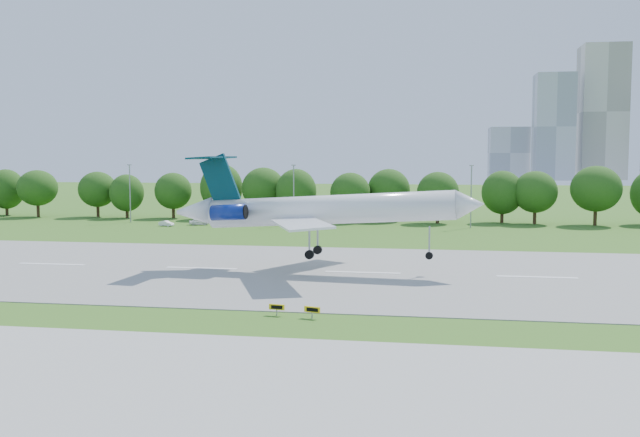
{
  "coord_description": "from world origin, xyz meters",
  "views": [
    {
      "loc": [
        8.74,
        -58.4,
        13.82
      ],
      "look_at": [
        -3.98,
        18.0,
        7.07
      ],
      "focal_mm": 40.0,
      "sensor_mm": 36.0,
      "label": 1
    }
  ],
  "objects_px": {
    "taxi_sign_left": "(277,307)",
    "service_vehicle_a": "(166,223)",
    "airliner": "(314,209)",
    "service_vehicle_b": "(199,222)"
  },
  "relations": [
    {
      "from": "service_vehicle_a",
      "to": "service_vehicle_b",
      "type": "bearing_deg",
      "value": -41.78
    },
    {
      "from": "taxi_sign_left",
      "to": "service_vehicle_a",
      "type": "relative_size",
      "value": 0.44
    },
    {
      "from": "airliner",
      "to": "service_vehicle_b",
      "type": "height_order",
      "value": "airliner"
    },
    {
      "from": "service_vehicle_b",
      "to": "taxi_sign_left",
      "type": "bearing_deg",
      "value": -172.57
    },
    {
      "from": "service_vehicle_a",
      "to": "service_vehicle_b",
      "type": "xyz_separation_m",
      "value": [
        5.72,
        2.94,
        0.13
      ]
    },
    {
      "from": "taxi_sign_left",
      "to": "airliner",
      "type": "bearing_deg",
      "value": 100.06
    },
    {
      "from": "taxi_sign_left",
      "to": "service_vehicle_b",
      "type": "xyz_separation_m",
      "value": [
        -33.93,
        77.53,
        -0.07
      ]
    },
    {
      "from": "airliner",
      "to": "taxi_sign_left",
      "type": "bearing_deg",
      "value": -84.75
    },
    {
      "from": "taxi_sign_left",
      "to": "service_vehicle_a",
      "type": "distance_m",
      "value": 84.47
    },
    {
      "from": "service_vehicle_a",
      "to": "service_vehicle_b",
      "type": "height_order",
      "value": "service_vehicle_b"
    }
  ]
}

